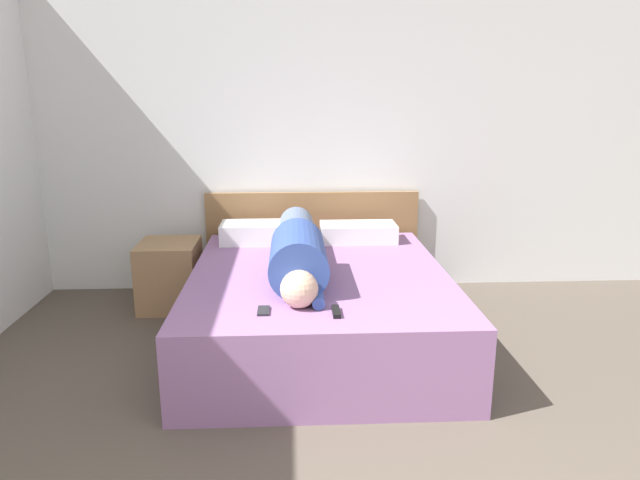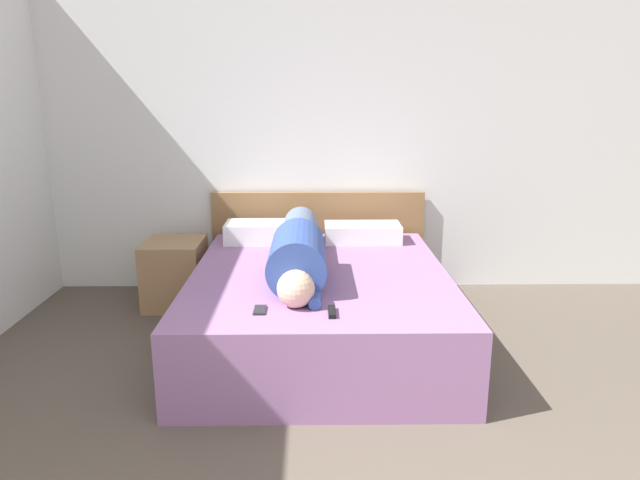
{
  "view_description": "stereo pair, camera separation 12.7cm",
  "coord_description": "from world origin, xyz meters",
  "px_view_note": "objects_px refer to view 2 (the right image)",
  "views": [
    {
      "loc": [
        -0.33,
        -0.79,
        1.64
      ],
      "look_at": [
        -0.16,
        2.66,
        0.75
      ],
      "focal_mm": 32.0,
      "sensor_mm": 36.0,
      "label": 1
    },
    {
      "loc": [
        -0.21,
        -0.79,
        1.64
      ],
      "look_at": [
        -0.16,
        2.66,
        0.75
      ],
      "focal_mm": 32.0,
      "sensor_mm": 36.0,
      "label": 2
    }
  ],
  "objects_px": {
    "bed": "(320,306)",
    "tv_remote": "(332,312)",
    "pillow_second": "(363,233)",
    "cell_phone": "(260,310)",
    "nightstand": "(175,273)",
    "person_lying": "(299,249)",
    "pillow_near_headboard": "(265,232)"
  },
  "relations": [
    {
      "from": "pillow_near_headboard",
      "to": "cell_phone",
      "type": "distance_m",
      "value": 1.49
    },
    {
      "from": "bed",
      "to": "tv_remote",
      "type": "distance_m",
      "value": 0.81
    },
    {
      "from": "bed",
      "to": "tv_remote",
      "type": "xyz_separation_m",
      "value": [
        0.06,
        -0.77,
        0.26
      ]
    },
    {
      "from": "pillow_near_headboard",
      "to": "tv_remote",
      "type": "bearing_deg",
      "value": -72.86
    },
    {
      "from": "nightstand",
      "to": "pillow_second",
      "type": "distance_m",
      "value": 1.52
    },
    {
      "from": "bed",
      "to": "pillow_near_headboard",
      "type": "relative_size",
      "value": 3.29
    },
    {
      "from": "pillow_near_headboard",
      "to": "cell_phone",
      "type": "xyz_separation_m",
      "value": [
        0.09,
        -1.49,
        -0.07
      ]
    },
    {
      "from": "nightstand",
      "to": "cell_phone",
      "type": "height_order",
      "value": "nightstand"
    },
    {
      "from": "nightstand",
      "to": "tv_remote",
      "type": "height_order",
      "value": "tv_remote"
    },
    {
      "from": "pillow_near_headboard",
      "to": "cell_phone",
      "type": "bearing_deg",
      "value": -86.71
    },
    {
      "from": "pillow_near_headboard",
      "to": "tv_remote",
      "type": "distance_m",
      "value": 1.61
    },
    {
      "from": "person_lying",
      "to": "tv_remote",
      "type": "bearing_deg",
      "value": -75.57
    },
    {
      "from": "pillow_second",
      "to": "cell_phone",
      "type": "xyz_separation_m",
      "value": [
        -0.68,
        -1.49,
        -0.06
      ]
    },
    {
      "from": "bed",
      "to": "nightstand",
      "type": "height_order",
      "value": "nightstand"
    },
    {
      "from": "person_lying",
      "to": "bed",
      "type": "bearing_deg",
      "value": 5.41
    },
    {
      "from": "pillow_second",
      "to": "tv_remote",
      "type": "distance_m",
      "value": 1.56
    },
    {
      "from": "pillow_near_headboard",
      "to": "tv_remote",
      "type": "xyz_separation_m",
      "value": [
        0.47,
        -1.54,
        -0.07
      ]
    },
    {
      "from": "bed",
      "to": "person_lying",
      "type": "xyz_separation_m",
      "value": [
        -0.14,
        -0.01,
        0.4
      ]
    },
    {
      "from": "nightstand",
      "to": "pillow_second",
      "type": "bearing_deg",
      "value": 2.09
    },
    {
      "from": "bed",
      "to": "pillow_near_headboard",
      "type": "xyz_separation_m",
      "value": [
        -0.42,
        0.77,
        0.33
      ]
    },
    {
      "from": "tv_remote",
      "to": "person_lying",
      "type": "bearing_deg",
      "value": 104.43
    },
    {
      "from": "bed",
      "to": "nightstand",
      "type": "distance_m",
      "value": 1.34
    },
    {
      "from": "cell_phone",
      "to": "pillow_second",
      "type": "bearing_deg",
      "value": 65.35
    },
    {
      "from": "nightstand",
      "to": "pillow_near_headboard",
      "type": "height_order",
      "value": "pillow_near_headboard"
    },
    {
      "from": "nightstand",
      "to": "person_lying",
      "type": "distance_m",
      "value": 1.3
    },
    {
      "from": "nightstand",
      "to": "cell_phone",
      "type": "relative_size",
      "value": 4.02
    },
    {
      "from": "person_lying",
      "to": "cell_phone",
      "type": "bearing_deg",
      "value": -105.4
    },
    {
      "from": "pillow_near_headboard",
      "to": "bed",
      "type": "bearing_deg",
      "value": -61.46
    },
    {
      "from": "person_lying",
      "to": "cell_phone",
      "type": "relative_size",
      "value": 12.5
    },
    {
      "from": "pillow_second",
      "to": "tv_remote",
      "type": "xyz_separation_m",
      "value": [
        -0.29,
        -1.54,
        -0.06
      ]
    },
    {
      "from": "person_lying",
      "to": "pillow_near_headboard",
      "type": "xyz_separation_m",
      "value": [
        -0.28,
        0.78,
        -0.07
      ]
    },
    {
      "from": "pillow_near_headboard",
      "to": "pillow_second",
      "type": "bearing_deg",
      "value": 0.0
    }
  ]
}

